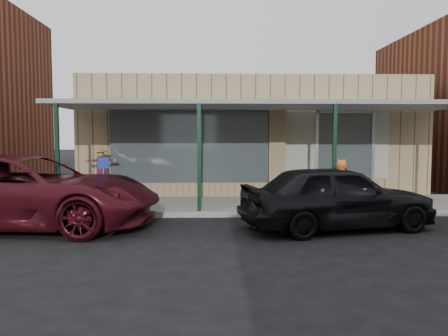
{
  "coord_description": "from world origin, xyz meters",
  "views": [
    {
      "loc": [
        -1.48,
        -9.36,
        2.15
      ],
      "look_at": [
        -1.13,
        2.6,
        1.26
      ],
      "focal_mm": 35.0,
      "sensor_mm": 36.0,
      "label": 1
    }
  ],
  "objects_px": {
    "barrel_pumpkin": "(359,193)",
    "car_maroon": "(27,191)",
    "barrel_scarecrow": "(101,181)",
    "handicap_sign": "(104,176)",
    "parked_sedan": "(337,197)"
  },
  "relations": [
    {
      "from": "barrel_scarecrow",
      "to": "parked_sedan",
      "type": "bearing_deg",
      "value": -23.06
    },
    {
      "from": "handicap_sign",
      "to": "barrel_pumpkin",
      "type": "bearing_deg",
      "value": 11.82
    },
    {
      "from": "barrel_scarecrow",
      "to": "car_maroon",
      "type": "relative_size",
      "value": 0.27
    },
    {
      "from": "barrel_pumpkin",
      "to": "handicap_sign",
      "type": "distance_m",
      "value": 7.65
    },
    {
      "from": "barrel_scarecrow",
      "to": "parked_sedan",
      "type": "relative_size",
      "value": 0.35
    },
    {
      "from": "handicap_sign",
      "to": "car_maroon",
      "type": "xyz_separation_m",
      "value": [
        -1.42,
        -1.52,
        -0.21
      ]
    },
    {
      "from": "barrel_pumpkin",
      "to": "parked_sedan",
      "type": "distance_m",
      "value": 3.86
    },
    {
      "from": "barrel_pumpkin",
      "to": "car_maroon",
      "type": "bearing_deg",
      "value": -161.09
    },
    {
      "from": "barrel_scarecrow",
      "to": "barrel_pumpkin",
      "type": "height_order",
      "value": "barrel_scarecrow"
    },
    {
      "from": "barrel_scarecrow",
      "to": "parked_sedan",
      "type": "xyz_separation_m",
      "value": [
        6.4,
        -4.12,
        0.05
      ]
    },
    {
      "from": "barrel_scarecrow",
      "to": "car_maroon",
      "type": "bearing_deg",
      "value": -92.34
    },
    {
      "from": "handicap_sign",
      "to": "parked_sedan",
      "type": "relative_size",
      "value": 0.3
    },
    {
      "from": "parked_sedan",
      "to": "car_maroon",
      "type": "bearing_deg",
      "value": 74.09
    },
    {
      "from": "barrel_pumpkin",
      "to": "handicap_sign",
      "type": "bearing_deg",
      "value": -168.45
    },
    {
      "from": "handicap_sign",
      "to": "parked_sedan",
      "type": "bearing_deg",
      "value": -18.13
    }
  ]
}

